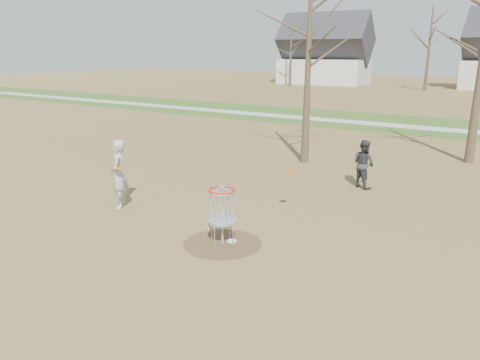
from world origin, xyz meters
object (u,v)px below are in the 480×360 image
player_throwing (364,164)px  disc_grounded (232,241)px  disc_golf_basket (222,206)px  player_standing (119,174)px

player_throwing → disc_grounded: size_ratio=7.09×
disc_golf_basket → disc_grounded: bearing=62.2°
player_standing → disc_grounded: (4.05, -0.36, -0.94)m
disc_golf_basket → player_standing: bearing=171.7°
player_throwing → disc_grounded: 6.19m
disc_grounded → disc_golf_basket: bearing=-117.8°
player_standing → disc_golf_basket: bearing=45.3°
player_standing → disc_grounded: bearing=48.5°
disc_grounded → disc_golf_basket: (-0.11, -0.21, 0.89)m
player_throwing → disc_golf_basket: 6.37m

